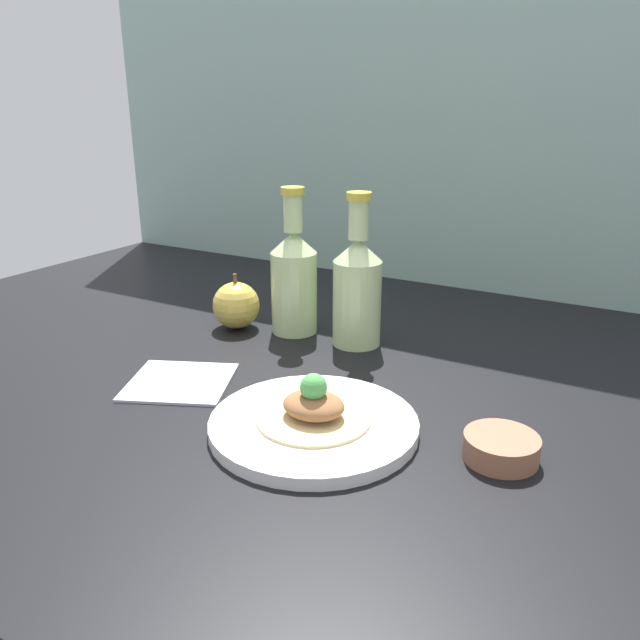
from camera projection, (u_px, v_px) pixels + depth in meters
ground_plane at (335, 385)px, 93.10cm from camera, size 180.00×110.00×4.00cm
wall_backsplash at (465, 90)px, 122.96cm from camera, size 180.00×3.00×80.00cm
plate at (314, 423)px, 76.01cm from camera, size 25.57×25.57×1.90cm
plated_food at (314, 406)px, 75.25cm from camera, size 14.07×14.07×5.93cm
cider_bottle_left at (294, 278)px, 105.86cm from camera, size 7.88×7.88×24.90cm
cider_bottle_right at (357, 288)px, 100.31cm from camera, size 7.88×7.88×24.90cm
apple at (236, 305)px, 109.38cm from camera, size 8.26×8.26×9.83cm
napkin at (180, 381)px, 88.89cm from camera, size 18.39×18.09×0.80cm
dipping_bowl at (501, 448)px, 69.79cm from camera, size 8.46×8.46×2.88cm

